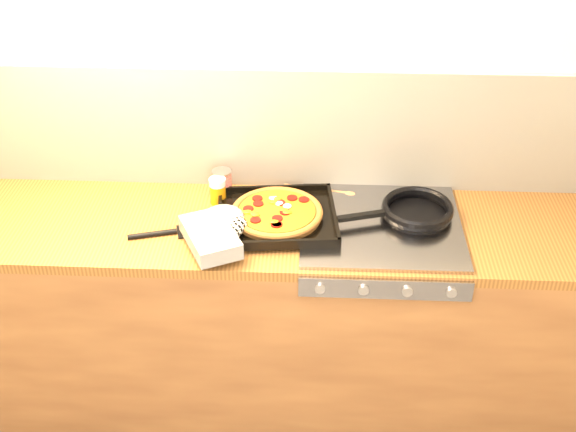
# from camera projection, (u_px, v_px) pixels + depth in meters

# --- Properties ---
(room_shell) EXTENTS (3.20, 3.20, 3.20)m
(room_shell) POSITION_uv_depth(u_px,v_px,m) (266.00, 130.00, 2.83)
(room_shell) COLOR white
(room_shell) RESTS_ON ground
(counter_run) EXTENTS (3.20, 0.62, 0.90)m
(counter_run) POSITION_uv_depth(u_px,v_px,m) (264.00, 313.00, 2.98)
(counter_run) COLOR #946138
(counter_run) RESTS_ON ground
(stovetop) EXTENTS (0.60, 0.56, 0.02)m
(stovetop) POSITION_uv_depth(u_px,v_px,m) (381.00, 226.00, 2.71)
(stovetop) COLOR gray
(stovetop) RESTS_ON counter_run
(pizza_on_tray) EXTENTS (0.59, 0.55, 0.08)m
(pizza_on_tray) POSITION_uv_depth(u_px,v_px,m) (259.00, 219.00, 2.67)
(pizza_on_tray) COLOR black
(pizza_on_tray) RESTS_ON stovetop
(frying_pan) EXTENTS (0.48, 0.34, 0.04)m
(frying_pan) POSITION_uv_depth(u_px,v_px,m) (416.00, 211.00, 2.73)
(frying_pan) COLOR black
(frying_pan) RESTS_ON stovetop
(tomato_can) EXTENTS (0.08, 0.08, 0.11)m
(tomato_can) POSITION_uv_depth(u_px,v_px,m) (222.00, 183.00, 2.87)
(tomato_can) COLOR #AB0D12
(tomato_can) RESTS_ON counter_run
(juice_glass) EXTENTS (0.07, 0.07, 0.11)m
(juice_glass) POSITION_uv_depth(u_px,v_px,m) (218.00, 191.00, 2.82)
(juice_glass) COLOR orange
(juice_glass) RESTS_ON counter_run
(wooden_spoon) EXTENTS (0.30, 0.09, 0.02)m
(wooden_spoon) POSITION_uv_depth(u_px,v_px,m) (327.00, 191.00, 2.91)
(wooden_spoon) COLOR #A36E45
(wooden_spoon) RESTS_ON counter_run
(black_spatula) EXTENTS (0.28, 0.13, 0.02)m
(black_spatula) POSITION_uv_depth(u_px,v_px,m) (168.00, 233.00, 2.67)
(black_spatula) COLOR black
(black_spatula) RESTS_ON counter_run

